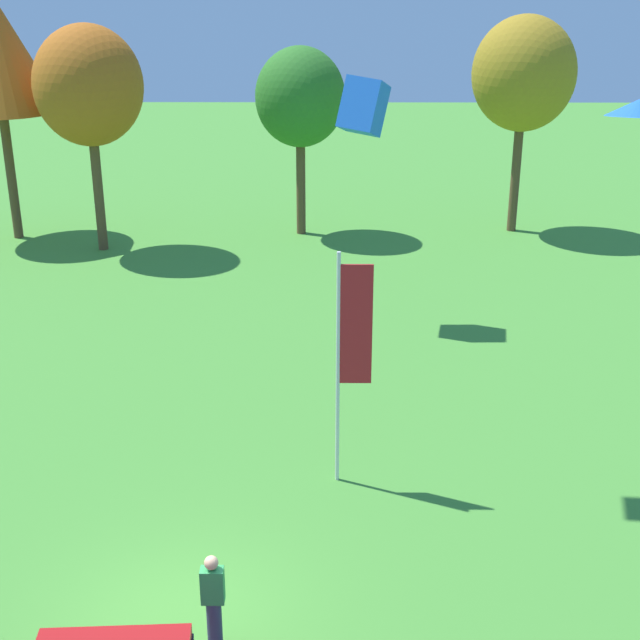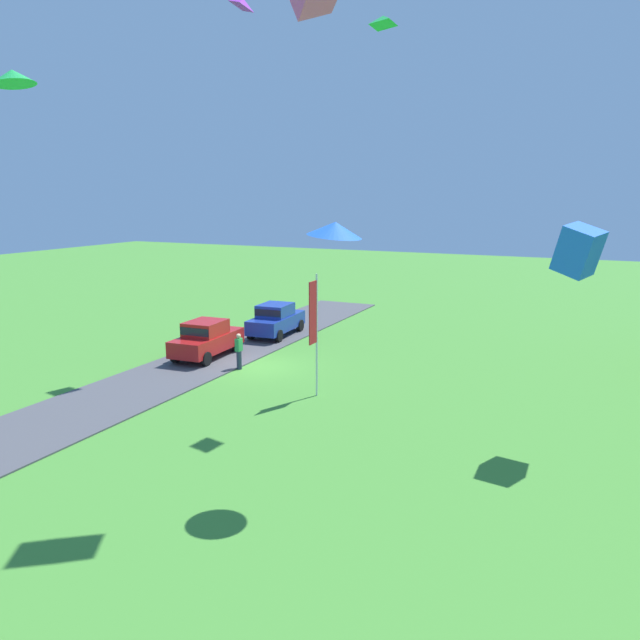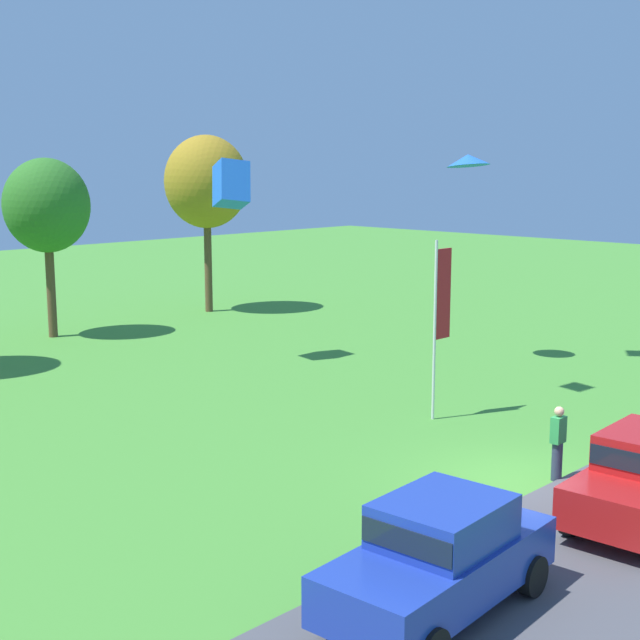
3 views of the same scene
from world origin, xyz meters
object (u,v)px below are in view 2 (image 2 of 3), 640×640
at_px(person_on_lawn, 239,351).
at_px(kite_diamond_trailing_tail, 383,21).
at_px(kite_delta_topmost, 335,229).
at_px(kite_diamond_mid_center, 244,3).
at_px(kite_box_high_right, 578,251).
at_px(car_sedan_mid_row, 276,319).
at_px(kite_delta_over_trees, 13,77).
at_px(flag_banner, 314,321).
at_px(car_sedan_far_end, 207,338).

distance_m(person_on_lawn, kite_diamond_trailing_tail, 15.20).
bearing_deg(kite_delta_topmost, kite_diamond_mid_center, -139.49).
xyz_separation_m(kite_box_high_right, kite_delta_topmost, (5.81, -5.81, 0.82)).
distance_m(car_sedan_mid_row, kite_delta_topmost, 19.54).
distance_m(person_on_lawn, kite_box_high_right, 15.69).
height_order(person_on_lawn, kite_delta_over_trees, kite_delta_over_trees).
distance_m(kite_box_high_right, kite_diamond_trailing_tail, 10.98).
height_order(flag_banner, kite_box_high_right, kite_box_high_right).
height_order(person_on_lawn, kite_delta_topmost, kite_delta_topmost).
bearing_deg(kite_delta_over_trees, kite_diamond_mid_center, 177.89).
bearing_deg(car_sedan_mid_row, kite_box_high_right, 59.54).
bearing_deg(car_sedan_mid_row, kite_diamond_trailing_tail, 49.52).
distance_m(car_sedan_far_end, kite_diamond_trailing_tail, 16.51).
relative_size(flag_banner, kite_diamond_mid_center, 5.08).
xyz_separation_m(car_sedan_far_end, kite_diamond_mid_center, (-1.48, 1.70, 15.61)).
xyz_separation_m(car_sedan_far_end, kite_diamond_trailing_tail, (1.89, 9.68, 13.24)).
height_order(flag_banner, kite_delta_over_trees, kite_delta_over_trees).
bearing_deg(car_sedan_mid_row, car_sedan_far_end, -7.73).
bearing_deg(kite_diamond_trailing_tail, car_sedan_far_end, -101.03).
height_order(person_on_lawn, kite_diamond_mid_center, kite_diamond_mid_center).
distance_m(kite_box_high_right, kite_diamond_mid_center, 19.20).
bearing_deg(car_sedan_far_end, kite_diamond_mid_center, 130.89).
relative_size(person_on_lawn, flag_banner, 0.34).
height_order(car_sedan_far_end, kite_diamond_mid_center, kite_diamond_mid_center).
bearing_deg(kite_box_high_right, car_sedan_far_end, -102.70).
relative_size(kite_delta_over_trees, kite_diamond_trailing_tail, 1.39).
bearing_deg(kite_delta_topmost, flag_banner, -150.04).
bearing_deg(car_sedan_far_end, car_sedan_mid_row, 172.27).
xyz_separation_m(person_on_lawn, kite_box_high_right, (2.77, 14.44, 5.46)).
distance_m(kite_diamond_trailing_tail, kite_delta_topmost, 10.64).
bearing_deg(kite_delta_topmost, kite_diamond_trailing_tail, -168.89).
height_order(car_sedan_mid_row, kite_diamond_mid_center, kite_diamond_mid_center).
relative_size(car_sedan_mid_row, kite_diamond_trailing_tail, 4.84).
distance_m(person_on_lawn, kite_delta_topmost, 13.70).
bearing_deg(kite_diamond_trailing_tail, car_sedan_mid_row, -130.48).
relative_size(car_sedan_mid_row, kite_delta_over_trees, 3.49).
bearing_deg(person_on_lawn, kite_diamond_mid_center, -161.24).
distance_m(car_sedan_mid_row, kite_diamond_trailing_tail, 17.67).
height_order(flag_banner, kite_diamond_trailing_tail, kite_diamond_trailing_tail).
xyz_separation_m(flag_banner, kite_diamond_mid_center, (-4.74, -5.82, 13.48)).
relative_size(flag_banner, kite_diamond_trailing_tail, 5.36).
bearing_deg(kite_box_high_right, car_sedan_mid_row, -120.46).
xyz_separation_m(person_on_lawn, kite_diamond_trailing_tail, (0.83, 7.11, 13.41)).
height_order(car_sedan_far_end, flag_banner, flag_banner).
relative_size(kite_diamond_mid_center, kite_delta_topmost, 0.66).
height_order(flag_banner, kite_delta_topmost, kite_delta_topmost).
bearing_deg(kite_delta_topmost, kite_delta_over_trees, -82.06).
bearing_deg(kite_delta_over_trees, flag_banner, 141.02).
relative_size(car_sedan_far_end, person_on_lawn, 2.63).
bearing_deg(car_sedan_far_end, flag_banner, 66.54).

